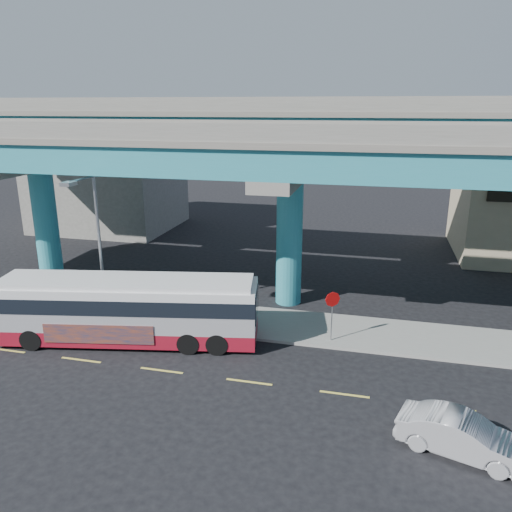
% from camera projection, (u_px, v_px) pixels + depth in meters
% --- Properties ---
extents(ground, '(120.00, 120.00, 0.00)m').
position_uv_depth(ground, '(251.00, 378.00, 21.42)').
color(ground, black).
rests_on(ground, ground).
extents(sidewalk, '(70.00, 4.00, 0.15)m').
position_uv_depth(sidewalk, '(276.00, 324.00, 26.51)').
color(sidewalk, gray).
rests_on(sidewalk, ground).
extents(lane_markings, '(58.00, 0.12, 0.01)m').
position_uv_depth(lane_markings, '(249.00, 382.00, 21.14)').
color(lane_markings, '#D8C64C').
rests_on(lane_markings, ground).
extents(viaduct, '(52.00, 12.40, 11.70)m').
position_uv_depth(viaduct, '(292.00, 145.00, 27.23)').
color(viaduct, teal).
rests_on(viaduct, ground).
extents(building_concrete, '(12.00, 10.00, 9.00)m').
position_uv_depth(building_concrete, '(108.00, 180.00, 46.97)').
color(building_concrete, gray).
rests_on(building_concrete, ground).
extents(transit_bus, '(12.94, 5.03, 3.25)m').
position_uv_depth(transit_bus, '(128.00, 307.00, 24.35)').
color(transit_bus, maroon).
rests_on(transit_bus, ground).
extents(sedan, '(3.92, 5.08, 1.39)m').
position_uv_depth(sedan, '(462.00, 436.00, 16.60)').
color(sedan, '#A6A7AB').
rests_on(sedan, ground).
extents(parked_car, '(3.17, 4.35, 1.25)m').
position_uv_depth(parked_car, '(58.00, 291.00, 29.36)').
color(parked_car, '#2F3034').
rests_on(parked_car, sidewalk).
extents(street_lamp, '(0.50, 2.56, 7.89)m').
position_uv_depth(street_lamp, '(92.00, 229.00, 25.16)').
color(street_lamp, gray).
rests_on(street_lamp, sidewalk).
extents(stop_sign, '(0.67, 0.42, 2.55)m').
position_uv_depth(stop_sign, '(332.00, 306.00, 24.05)').
color(stop_sign, gray).
rests_on(stop_sign, sidewalk).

